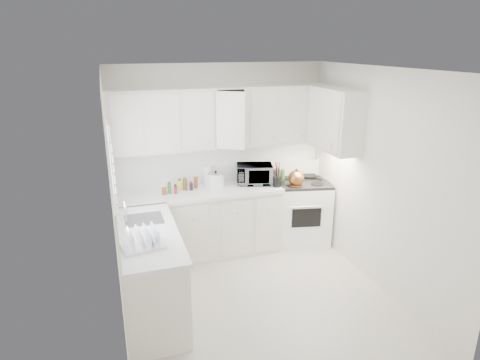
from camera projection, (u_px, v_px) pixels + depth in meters
name	position (u px, v px, depth m)	size (l,w,h in m)	color
floor	(258.00, 300.00, 4.82)	(3.20, 3.20, 0.00)	beige
ceiling	(262.00, 69.00, 4.01)	(3.20, 3.20, 0.00)	white
wall_back	(220.00, 158.00, 5.86)	(3.00, 3.00, 0.00)	beige
wall_front	(339.00, 269.00, 2.97)	(3.00, 3.00, 0.00)	beige
wall_left	(114.00, 212.00, 3.97)	(3.20, 3.20, 0.00)	beige
wall_right	(380.00, 181.00, 4.85)	(3.20, 3.20, 0.00)	beige
window_blinds	(113.00, 176.00, 4.22)	(0.06, 0.96, 1.06)	white
lower_cabinets_back	(200.00, 225.00, 5.74)	(2.22, 0.60, 0.90)	beige
lower_cabinets_left	(149.00, 274.00, 4.51)	(0.60, 1.60, 0.90)	beige
countertop_back	(199.00, 193.00, 5.58)	(2.24, 0.64, 0.05)	silver
countertop_left	(147.00, 234.00, 4.36)	(0.64, 1.62, 0.05)	silver
backsplash_back	(221.00, 163.00, 5.87)	(2.98, 0.02, 0.55)	silver
backsplash_left	(115.00, 211.00, 4.18)	(0.02, 1.60, 0.55)	silver
upper_cabinets_back	(223.00, 147.00, 5.65)	(3.00, 0.33, 0.80)	beige
upper_cabinets_right	(333.00, 150.00, 5.48)	(0.33, 0.90, 0.80)	beige
sink	(143.00, 209.00, 4.63)	(0.42, 0.38, 0.30)	gray
stove	(301.00, 203.00, 6.11)	(0.78, 0.64, 1.20)	white
tea_kettle	(296.00, 177.00, 5.77)	(0.28, 0.24, 0.26)	#995B29
frying_pan	(309.00, 175.00, 6.20)	(0.24, 0.41, 0.04)	black
microwave	(254.00, 172.00, 5.83)	(0.50, 0.27, 0.34)	gray
rice_cooker	(216.00, 179.00, 5.70)	(0.23, 0.23, 0.23)	white
paper_towel	(208.00, 175.00, 5.79)	(0.12, 0.12, 0.27)	white
utensil_crock	(277.00, 174.00, 5.69)	(0.12, 0.12, 0.36)	black
dish_rack	(142.00, 237.00, 4.00)	(0.40, 0.30, 0.22)	white
spice_left_0	(163.00, 187.00, 5.54)	(0.06, 0.06, 0.13)	brown
spice_left_1	(170.00, 188.00, 5.48)	(0.06, 0.06, 0.13)	#317025
spice_left_2	(174.00, 186.00, 5.58)	(0.06, 0.06, 0.13)	#AE1733
spice_left_3	(181.00, 187.00, 5.52)	(0.06, 0.06, 0.13)	#E6F639
spice_left_4	(185.00, 185.00, 5.62)	(0.06, 0.06, 0.13)	brown
spice_left_5	(192.00, 186.00, 5.56)	(0.06, 0.06, 0.13)	black
spice_left_6	(196.00, 183.00, 5.67)	(0.06, 0.06, 0.13)	brown
sauce_right_0	(262.00, 174.00, 5.98)	(0.06, 0.06, 0.19)	#AE1733
sauce_right_1	(267.00, 175.00, 5.94)	(0.06, 0.06, 0.19)	#E6F639
sauce_right_2	(269.00, 173.00, 6.01)	(0.06, 0.06, 0.19)	brown
sauce_right_3	(274.00, 174.00, 5.98)	(0.06, 0.06, 0.19)	black
sauce_right_4	(276.00, 173.00, 6.05)	(0.06, 0.06, 0.19)	brown
sauce_right_5	(281.00, 173.00, 6.01)	(0.06, 0.06, 0.19)	#317025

